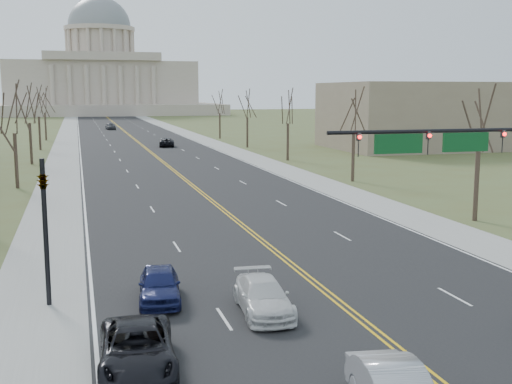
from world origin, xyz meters
TOP-DOWN VIEW (x-y plane):
  - road at (0.00, 110.00)m, footprint 20.00×380.00m
  - cross_road at (0.00, 6.00)m, footprint 120.00×14.00m
  - sidewalk_left at (-12.00, 110.00)m, footprint 4.00×380.00m
  - sidewalk_right at (12.00, 110.00)m, footprint 4.00×380.00m
  - center_line at (0.00, 110.00)m, footprint 0.42×380.00m
  - edge_line_left at (-9.80, 110.00)m, footprint 0.15×380.00m
  - edge_line_right at (9.80, 110.00)m, footprint 0.15×380.00m
  - capitol at (0.00, 249.91)m, footprint 90.00×60.00m
  - signal_mast at (7.45, 13.50)m, footprint 12.12×0.44m
  - signal_left at (-11.50, 13.50)m, footprint 0.32×0.36m
  - tree_r_0 at (15.50, 24.00)m, footprint 3.74×3.74m
  - tree_r_1 at (15.50, 44.00)m, footprint 3.74×3.74m
  - tree_l_1 at (-15.50, 48.00)m, footprint 3.96×3.96m
  - tree_r_2 at (15.50, 64.00)m, footprint 3.74×3.74m
  - tree_l_2 at (-15.50, 68.00)m, footprint 3.96×3.96m
  - tree_r_3 at (15.50, 84.00)m, footprint 3.74×3.74m
  - tree_l_3 at (-15.50, 88.00)m, footprint 3.96×3.96m
  - tree_r_4 at (15.50, 104.00)m, footprint 3.74×3.74m
  - tree_l_4 at (-15.50, 108.00)m, footprint 3.96×3.96m
  - bldg_right_mass at (40.00, 76.00)m, footprint 25.00×20.00m
  - car_sb_outer_lead at (-8.60, 6.28)m, footprint 2.63×5.15m
  - car_sb_inner_second at (-3.36, 10.28)m, footprint 2.17×4.68m
  - car_sb_outer_second at (-7.10, 12.77)m, footprint 2.12×4.32m
  - car_far_nb at (3.52, 88.81)m, footprint 2.92×5.24m
  - car_far_sb at (-2.66, 138.76)m, footprint 2.35×4.92m

SIDE VIEW (x-z plane):
  - road at x=0.00m, z-range 0.00..0.01m
  - cross_road at x=0.00m, z-range 0.00..0.01m
  - sidewalk_left at x=-12.00m, z-range 0.00..0.03m
  - sidewalk_right at x=12.00m, z-range 0.00..0.03m
  - center_line at x=0.00m, z-range 0.01..0.02m
  - edge_line_left at x=-9.80m, z-range 0.01..0.02m
  - edge_line_right at x=9.80m, z-range 0.01..0.02m
  - car_sb_inner_second at x=-3.36m, z-range 0.01..1.34m
  - car_far_nb at x=3.52m, z-range 0.01..1.40m
  - car_sb_outer_lead at x=-8.60m, z-range 0.01..1.40m
  - car_sb_outer_second at x=-7.10m, z-range 0.01..1.43m
  - car_far_sb at x=-2.66m, z-range 0.01..1.63m
  - signal_left at x=-11.50m, z-range 0.71..6.71m
  - bldg_right_mass at x=40.00m, z-range 0.00..10.00m
  - signal_mast at x=7.45m, z-range 2.16..9.36m
  - tree_r_0 at x=15.50m, z-range 2.30..10.80m
  - tree_r_1 at x=15.50m, z-range 2.30..10.80m
  - tree_r_2 at x=15.50m, z-range 2.30..10.80m
  - tree_r_3 at x=15.50m, z-range 2.30..10.80m
  - tree_r_4 at x=15.50m, z-range 2.30..10.80m
  - tree_l_1 at x=-15.50m, z-range 2.44..11.44m
  - tree_l_2 at x=-15.50m, z-range 2.44..11.44m
  - tree_l_3 at x=-15.50m, z-range 2.44..11.44m
  - tree_l_4 at x=-15.50m, z-range 2.44..11.44m
  - capitol at x=0.00m, z-range -10.80..39.20m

